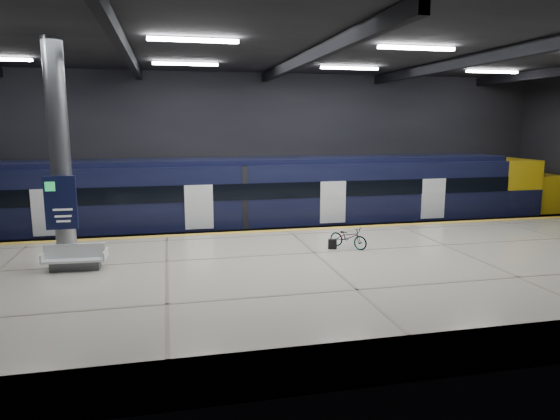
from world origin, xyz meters
name	(u,v)px	position (x,y,z in m)	size (l,w,h in m)	color
ground	(306,275)	(0.00, 0.00, 0.00)	(30.00, 30.00, 0.00)	black
room_shell	(308,118)	(0.00, 0.00, 5.72)	(30.10, 16.10, 8.05)	black
platform	(328,281)	(0.00, -2.50, 0.55)	(30.00, 11.00, 1.10)	beige
safety_strip	(289,230)	(0.00, 2.75, 1.11)	(30.00, 0.40, 0.01)	gold
rails	(275,239)	(0.00, 5.50, 0.08)	(30.00, 1.52, 0.16)	gray
train	(299,197)	(1.18, 5.50, 2.06)	(29.40, 2.84, 3.79)	black
bench	(75,261)	(-7.72, -1.35, 1.39)	(1.88, 0.85, 0.81)	#595B60
bicycle	(348,237)	(1.38, -0.63, 1.49)	(0.52, 1.50, 0.79)	#99999E
pannier_bag	(332,244)	(0.78, -0.63, 1.28)	(0.30, 0.18, 0.35)	black
info_column	(60,159)	(-8.00, -1.03, 4.46)	(0.90, 0.78, 6.90)	#9EA0A5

